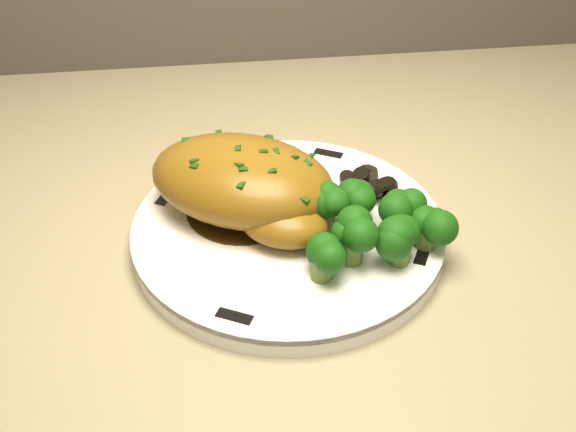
{
  "coord_description": "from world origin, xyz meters",
  "views": [
    {
      "loc": [
        -0.23,
        1.09,
        1.26
      ],
      "look_at": [
        -0.16,
        1.6,
        0.86
      ],
      "focal_mm": 45.0,
      "sensor_mm": 36.0,
      "label": 1
    }
  ],
  "objects": [
    {
      "name": "rim_accent_1",
      "position": [
        -0.27,
        1.66,
        0.85
      ],
      "size": [
        0.02,
        0.03,
        0.0
      ],
      "primitive_type": "cube",
      "rotation": [
        0.0,
        0.0,
        4.24
      ],
      "color": "black",
      "rests_on": "plate"
    },
    {
      "name": "mushroom_pile",
      "position": [
        -0.11,
        1.64,
        0.85
      ],
      "size": [
        0.1,
        0.07,
        0.03
      ],
      "color": "black",
      "rests_on": "plate"
    },
    {
      "name": "plate",
      "position": [
        -0.16,
        1.6,
        0.84
      ],
      "size": [
        0.33,
        0.33,
        0.02
      ],
      "primitive_type": "cylinder",
      "rotation": [
        0.0,
        0.0,
        -0.16
      ],
      "color": "white",
      "rests_on": "counter"
    },
    {
      "name": "rim_accent_3",
      "position": [
        -0.05,
        1.54,
        0.85
      ],
      "size": [
        0.02,
        0.03,
        0.0
      ],
      "primitive_type": "cube",
      "rotation": [
        0.0,
        0.0,
        7.38
      ],
      "color": "black",
      "rests_on": "plate"
    },
    {
      "name": "counter",
      "position": [
        -0.04,
        1.67,
        0.42
      ],
      "size": [
        1.92,
        0.64,
        0.95
      ],
      "color": "brown",
      "rests_on": "ground"
    },
    {
      "name": "rim_accent_2",
      "position": [
        -0.22,
        1.49,
        0.85
      ],
      "size": [
        0.03,
        0.02,
        0.0
      ],
      "primitive_type": "cube",
      "rotation": [
        0.0,
        0.0,
        5.81
      ],
      "color": "black",
      "rests_on": "plate"
    },
    {
      "name": "broccoli_florets",
      "position": [
        -0.1,
        1.56,
        0.87
      ],
      "size": [
        0.13,
        0.1,
        0.04
      ],
      "rotation": [
        0.0,
        0.0,
        -0.42
      ],
      "color": "olive",
      "rests_on": "plate"
    },
    {
      "name": "rim_accent_0",
      "position": [
        -0.11,
        1.71,
        0.85
      ],
      "size": [
        0.03,
        0.02,
        0.0
      ],
      "primitive_type": "cube",
      "rotation": [
        0.0,
        0.0,
        2.67
      ],
      "color": "black",
      "rests_on": "plate"
    },
    {
      "name": "chicken_breast",
      "position": [
        -0.2,
        1.62,
        0.88
      ],
      "size": [
        0.21,
        0.19,
        0.07
      ],
      "rotation": [
        0.0,
        0.0,
        -0.47
      ],
      "color": "#906518",
      "rests_on": "plate"
    },
    {
      "name": "gravy_pool",
      "position": [
        -0.2,
        1.63,
        0.85
      ],
      "size": [
        0.11,
        0.11,
        0.0
      ],
      "primitive_type": "cylinder",
      "color": "#322109",
      "rests_on": "plate"
    }
  ]
}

